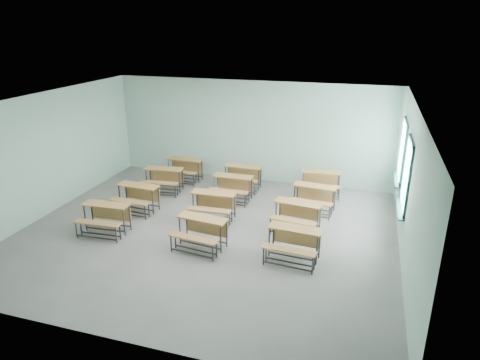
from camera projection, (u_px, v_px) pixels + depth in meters
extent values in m
cube|color=gray|center=(207.00, 232.00, 10.55)|extent=(9.00, 8.00, 0.02)
cube|color=white|center=(203.00, 102.00, 9.43)|extent=(9.00, 8.00, 0.02)
cube|color=#ABD6C7|center=(251.00, 131.00, 13.59)|extent=(9.00, 0.02, 3.20)
cube|color=#ABD6C7|center=(108.00, 255.00, 6.40)|extent=(9.00, 0.02, 3.20)
cube|color=#ABD6C7|center=(45.00, 154.00, 11.23)|extent=(0.02, 8.00, 3.20)
cube|color=#ABD6C7|center=(411.00, 192.00, 8.75)|extent=(0.02, 8.00, 3.20)
cube|color=#174341|center=(399.00, 178.00, 11.51)|extent=(0.06, 1.20, 0.06)
cube|color=#174341|center=(407.00, 122.00, 10.97)|extent=(0.06, 1.20, 0.06)
cube|color=#174341|center=(404.00, 156.00, 10.73)|extent=(0.06, 0.06, 1.60)
cube|color=#174341|center=(402.00, 145.00, 11.75)|extent=(0.06, 0.06, 1.60)
cube|color=#174341|center=(403.00, 150.00, 11.24)|extent=(0.04, 0.04, 1.48)
cube|color=#174341|center=(403.00, 150.00, 11.24)|extent=(0.04, 1.08, 0.04)
cube|color=#174341|center=(397.00, 180.00, 11.54)|extent=(0.14, 1.28, 0.04)
cube|color=white|center=(404.00, 150.00, 11.23)|extent=(0.01, 1.08, 1.48)
cube|color=#174341|center=(402.00, 207.00, 9.71)|extent=(0.06, 1.20, 0.06)
cube|color=#174341|center=(412.00, 141.00, 9.18)|extent=(0.06, 1.20, 0.06)
cube|color=#174341|center=(409.00, 183.00, 8.93)|extent=(0.06, 0.06, 1.60)
cube|color=#174341|center=(406.00, 167.00, 9.96)|extent=(0.06, 0.06, 1.60)
cube|color=#174341|center=(407.00, 175.00, 9.45)|extent=(0.04, 0.04, 1.48)
cube|color=#174341|center=(407.00, 175.00, 9.45)|extent=(0.04, 1.08, 0.04)
cube|color=#174341|center=(400.00, 209.00, 9.75)|extent=(0.14, 1.28, 0.04)
cube|color=white|center=(408.00, 175.00, 9.44)|extent=(0.01, 1.08, 1.48)
cube|color=#A5743B|center=(106.00, 205.00, 10.40)|extent=(1.16, 0.44, 0.04)
cube|color=#A5743B|center=(111.00, 212.00, 10.66)|extent=(1.09, 0.08, 0.39)
cylinder|color=#313335|center=(85.00, 218.00, 10.51)|extent=(0.04, 0.04, 0.68)
cylinder|color=#313335|center=(124.00, 223.00, 10.27)|extent=(0.04, 0.04, 0.68)
cylinder|color=#313335|center=(92.00, 213.00, 10.78)|extent=(0.04, 0.04, 0.68)
cylinder|color=#313335|center=(130.00, 217.00, 10.55)|extent=(0.04, 0.04, 0.68)
cube|color=#313335|center=(105.00, 229.00, 10.47)|extent=(1.05, 0.09, 0.03)
cube|color=#313335|center=(112.00, 224.00, 10.75)|extent=(1.05, 0.09, 0.03)
cube|color=#A5743B|center=(97.00, 223.00, 10.08)|extent=(1.16, 0.30, 0.03)
cylinder|color=#313335|center=(76.00, 231.00, 10.19)|extent=(0.04, 0.04, 0.40)
cylinder|color=#313335|center=(116.00, 235.00, 9.96)|extent=(0.04, 0.04, 0.40)
cylinder|color=#313335|center=(81.00, 227.00, 10.36)|extent=(0.04, 0.04, 0.40)
cylinder|color=#313335|center=(120.00, 232.00, 10.12)|extent=(0.04, 0.04, 0.40)
cube|color=#313335|center=(97.00, 238.00, 10.12)|extent=(1.05, 0.09, 0.03)
cube|color=#313335|center=(101.00, 234.00, 10.28)|extent=(1.05, 0.09, 0.03)
cube|color=#A5743B|center=(203.00, 218.00, 9.68)|extent=(1.18, 0.51, 0.04)
cube|color=#A5743B|center=(207.00, 227.00, 9.93)|extent=(1.08, 0.15, 0.39)
cylinder|color=#313335|center=(180.00, 231.00, 9.87)|extent=(0.04, 0.04, 0.68)
cylinder|color=#313335|center=(221.00, 240.00, 9.48)|extent=(0.04, 0.04, 0.68)
cylinder|color=#313335|center=(187.00, 225.00, 10.13)|extent=(0.04, 0.04, 0.68)
cylinder|color=#313335|center=(227.00, 234.00, 9.74)|extent=(0.04, 0.04, 0.68)
cube|color=#313335|center=(200.00, 245.00, 9.76)|extent=(1.05, 0.15, 0.03)
cube|color=#313335|center=(207.00, 239.00, 10.02)|extent=(1.05, 0.15, 0.03)
cube|color=#A5743B|center=(193.00, 238.00, 9.39)|extent=(1.16, 0.37, 0.03)
cylinder|color=#313335|center=(171.00, 244.00, 9.58)|extent=(0.04, 0.04, 0.40)
cylinder|color=#313335|center=(213.00, 253.00, 9.19)|extent=(0.04, 0.04, 0.40)
cylinder|color=#313335|center=(175.00, 240.00, 9.74)|extent=(0.04, 0.04, 0.40)
cylinder|color=#313335|center=(217.00, 250.00, 9.34)|extent=(0.04, 0.04, 0.40)
cube|color=#313335|center=(192.00, 253.00, 9.43)|extent=(1.05, 0.15, 0.03)
cube|color=#313335|center=(196.00, 250.00, 9.58)|extent=(1.05, 0.15, 0.03)
cube|color=#A5743B|center=(295.00, 229.00, 9.20)|extent=(1.17, 0.46, 0.04)
cube|color=#A5743B|center=(296.00, 237.00, 9.45)|extent=(1.09, 0.10, 0.39)
cylinder|color=#313335|center=(269.00, 242.00, 9.36)|extent=(0.04, 0.04, 0.68)
cylinder|color=#313335|center=(317.00, 251.00, 9.01)|extent=(0.04, 0.04, 0.68)
cylinder|color=#313335|center=(273.00, 236.00, 9.63)|extent=(0.04, 0.04, 0.68)
cylinder|color=#313335|center=(320.00, 244.00, 9.28)|extent=(0.04, 0.04, 0.68)
cube|color=#313335|center=(292.00, 256.00, 9.27)|extent=(1.05, 0.10, 0.03)
cube|color=#313335|center=(296.00, 250.00, 9.54)|extent=(1.05, 0.10, 0.03)
cube|color=#A5743B|center=(289.00, 250.00, 8.89)|extent=(1.16, 0.32, 0.03)
cylinder|color=#313335|center=(263.00, 257.00, 9.07)|extent=(0.04, 0.04, 0.40)
cylinder|color=#313335|center=(312.00, 266.00, 8.71)|extent=(0.04, 0.04, 0.40)
cylinder|color=#313335|center=(266.00, 252.00, 9.22)|extent=(0.04, 0.04, 0.40)
cylinder|color=#313335|center=(314.00, 262.00, 8.87)|extent=(0.04, 0.04, 0.40)
cube|color=#313335|center=(287.00, 266.00, 8.93)|extent=(1.05, 0.10, 0.03)
cube|color=#313335|center=(289.00, 262.00, 9.09)|extent=(1.05, 0.10, 0.03)
cube|color=#A5743B|center=(138.00, 186.00, 11.61)|extent=(1.17, 0.45, 0.04)
cube|color=#A5743B|center=(142.00, 193.00, 11.86)|extent=(1.09, 0.08, 0.39)
cylinder|color=#313335|center=(120.00, 197.00, 11.77)|extent=(0.04, 0.04, 0.68)
cylinder|color=#313335|center=(153.00, 202.00, 11.43)|extent=(0.04, 0.04, 0.68)
cylinder|color=#313335|center=(126.00, 193.00, 12.04)|extent=(0.04, 0.04, 0.68)
cylinder|color=#313335|center=(159.00, 198.00, 11.69)|extent=(0.04, 0.04, 0.68)
cube|color=#313335|center=(137.00, 208.00, 11.68)|extent=(1.05, 0.09, 0.03)
cube|color=#313335|center=(143.00, 204.00, 11.95)|extent=(1.05, 0.09, 0.03)
cube|color=#A5743B|center=(129.00, 201.00, 11.30)|extent=(1.16, 0.31, 0.03)
cylinder|color=#313335|center=(111.00, 207.00, 11.47)|extent=(0.04, 0.04, 0.40)
cylinder|color=#313335|center=(145.00, 213.00, 11.13)|extent=(0.04, 0.04, 0.40)
cylinder|color=#313335|center=(115.00, 205.00, 11.63)|extent=(0.04, 0.04, 0.40)
cylinder|color=#313335|center=(149.00, 210.00, 11.29)|extent=(0.04, 0.04, 0.40)
cube|color=#313335|center=(128.00, 214.00, 11.34)|extent=(1.05, 0.09, 0.03)
cube|color=#313335|center=(132.00, 212.00, 11.50)|extent=(1.05, 0.09, 0.03)
cube|color=#A5743B|center=(214.00, 193.00, 11.10)|extent=(1.16, 0.44, 0.04)
cube|color=#A5743B|center=(216.00, 201.00, 11.36)|extent=(1.09, 0.07, 0.39)
cylinder|color=#313335|center=(193.00, 206.00, 11.21)|extent=(0.04, 0.04, 0.68)
cylinder|color=#313335|center=(232.00, 210.00, 10.97)|extent=(0.04, 0.04, 0.68)
cylinder|color=#313335|center=(197.00, 201.00, 11.49)|extent=(0.04, 0.04, 0.68)
cylinder|color=#313335|center=(235.00, 205.00, 11.24)|extent=(0.04, 0.04, 0.68)
cube|color=#313335|center=(213.00, 216.00, 11.17)|extent=(1.05, 0.08, 0.03)
cube|color=#313335|center=(216.00, 212.00, 11.45)|extent=(1.05, 0.08, 0.03)
cube|color=#A5743B|center=(209.00, 210.00, 10.79)|extent=(1.15, 0.29, 0.03)
cylinder|color=#313335|center=(188.00, 217.00, 10.90)|extent=(0.04, 0.04, 0.40)
cylinder|color=#313335|center=(228.00, 221.00, 10.66)|extent=(0.04, 0.04, 0.40)
cylinder|color=#313335|center=(191.00, 214.00, 11.06)|extent=(0.04, 0.04, 0.40)
cylinder|color=#313335|center=(230.00, 218.00, 10.82)|extent=(0.04, 0.04, 0.40)
cube|color=#313335|center=(208.00, 224.00, 10.82)|extent=(1.05, 0.08, 0.03)
cube|color=#313335|center=(210.00, 221.00, 10.98)|extent=(1.05, 0.08, 0.03)
cube|color=#A5743B|center=(299.00, 203.00, 10.50)|extent=(1.18, 0.51, 0.04)
cube|color=#A5743B|center=(300.00, 211.00, 10.75)|extent=(1.08, 0.15, 0.39)
cylinder|color=#313335|center=(276.00, 215.00, 10.69)|extent=(0.04, 0.04, 0.68)
cylinder|color=#313335|center=(317.00, 222.00, 10.29)|extent=(0.04, 0.04, 0.68)
cylinder|color=#313335|center=(280.00, 210.00, 10.95)|extent=(0.04, 0.04, 0.68)
cylinder|color=#313335|center=(320.00, 217.00, 10.55)|extent=(0.04, 0.04, 0.68)
cube|color=#313335|center=(296.00, 227.00, 10.57)|extent=(1.05, 0.15, 0.03)
cube|color=#313335|center=(299.00, 222.00, 10.84)|extent=(1.05, 0.15, 0.03)
cube|color=#A5743B|center=(293.00, 221.00, 10.20)|extent=(1.16, 0.37, 0.03)
cylinder|color=#313335|center=(270.00, 226.00, 10.40)|extent=(0.04, 0.04, 0.40)
cylinder|color=#313335|center=(313.00, 235.00, 10.00)|extent=(0.04, 0.04, 0.40)
cylinder|color=#313335|center=(273.00, 223.00, 10.55)|extent=(0.04, 0.04, 0.40)
cylinder|color=#313335|center=(315.00, 231.00, 10.16)|extent=(0.04, 0.04, 0.40)
cube|color=#313335|center=(291.00, 235.00, 10.24)|extent=(1.05, 0.15, 0.03)
cube|color=#313335|center=(293.00, 232.00, 10.40)|extent=(1.05, 0.15, 0.03)
cube|color=#A5743B|center=(164.00, 169.00, 12.93)|extent=(1.18, 0.50, 0.04)
cube|color=#A5743B|center=(167.00, 176.00, 13.19)|extent=(1.08, 0.14, 0.39)
cylinder|color=#313335|center=(147.00, 180.00, 13.01)|extent=(0.04, 0.04, 0.68)
cylinder|color=#313335|center=(180.00, 183.00, 12.82)|extent=(0.04, 0.04, 0.68)
cylinder|color=#313335|center=(150.00, 177.00, 13.29)|extent=(0.04, 0.04, 0.68)
cylinder|color=#313335|center=(183.00, 179.00, 13.10)|extent=(0.04, 0.04, 0.68)
cube|color=#313335|center=(163.00, 189.00, 13.00)|extent=(1.05, 0.14, 0.03)
cube|color=#313335|center=(167.00, 186.00, 13.28)|extent=(1.05, 0.14, 0.03)
cube|color=#A5743B|center=(159.00, 183.00, 12.61)|extent=(1.16, 0.36, 0.03)
cylinder|color=#313335|center=(142.00, 189.00, 12.69)|extent=(0.04, 0.04, 0.40)
cylinder|color=#313335|center=(175.00, 192.00, 12.51)|extent=(0.04, 0.04, 0.40)
cylinder|color=#313335|center=(144.00, 187.00, 12.86)|extent=(0.04, 0.04, 0.40)
cylinder|color=#313335|center=(177.00, 190.00, 12.67)|extent=(0.04, 0.04, 0.40)
cube|color=#313335|center=(159.00, 194.00, 12.64)|extent=(1.05, 0.14, 0.03)
cube|color=#313335|center=(161.00, 192.00, 12.81)|extent=(1.05, 0.14, 0.03)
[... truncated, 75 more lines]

